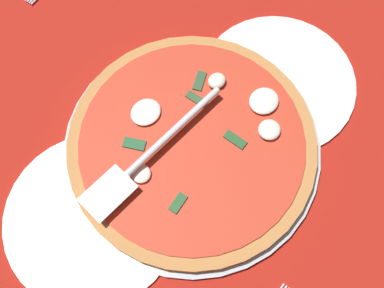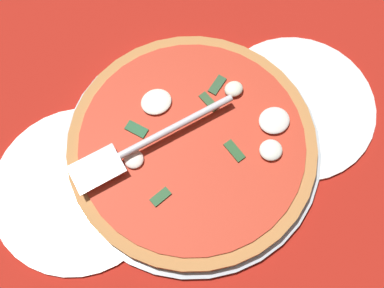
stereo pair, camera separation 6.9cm
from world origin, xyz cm
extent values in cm
cube|color=#A41D14|center=(0.00, 0.00, -0.40)|extent=(104.84, 104.84, 0.80)
cylinder|color=#ABB9C3|center=(-2.14, 0.84, 0.63)|extent=(38.02, 38.02, 1.26)
cylinder|color=white|center=(-19.46, 2.67, 0.50)|extent=(24.47, 24.47, 1.00)
cylinder|color=white|center=(15.13, -1.81, 0.50)|extent=(25.06, 25.06, 1.00)
cylinder|color=#BC7D43|center=(-2.14, 0.84, 2.03)|extent=(36.35, 36.35, 1.55)
cylinder|color=red|center=(-2.14, 0.84, 2.96)|extent=(32.88, 32.88, 0.30)
ellipsoid|color=silver|center=(6.40, -0.82, 3.56)|extent=(2.83, 2.95, 0.90)
ellipsoid|color=white|center=(-14.10, 3.98, 3.64)|extent=(4.62, 4.22, 1.06)
ellipsoid|color=white|center=(-11.16, 7.61, 3.66)|extent=(3.32, 3.22, 1.12)
ellipsoid|color=white|center=(-0.58, -7.16, 3.57)|extent=(4.64, 4.14, 0.92)
ellipsoid|color=white|center=(-11.58, -3.25, 3.78)|extent=(2.84, 2.52, 1.35)
cube|color=#245027|center=(-6.71, 5.06, 3.26)|extent=(1.80, 3.53, 0.30)
cube|color=#1C532D|center=(3.95, -4.79, 3.26)|extent=(3.01, 3.54, 0.30)
cube|color=#204F27|center=(5.65, 5.83, 3.26)|extent=(3.09, 1.87, 0.30)
cube|color=#294E2E|center=(-9.95, -5.27, 3.26)|extent=(3.51, 2.75, 0.30)
cube|color=#2B4E2A|center=(-7.45, -3.44, 3.26)|extent=(1.77, 3.54, 0.30)
cube|color=silver|center=(11.55, -1.62, 4.60)|extent=(7.10, 4.71, 0.30)
cylinder|color=silver|center=(-1.06, -1.70, 4.95)|extent=(18.17, 1.12, 1.00)
camera|label=1|loc=(15.55, 18.31, 66.61)|focal=44.35mm
camera|label=2|loc=(10.08, 22.49, 66.61)|focal=44.35mm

